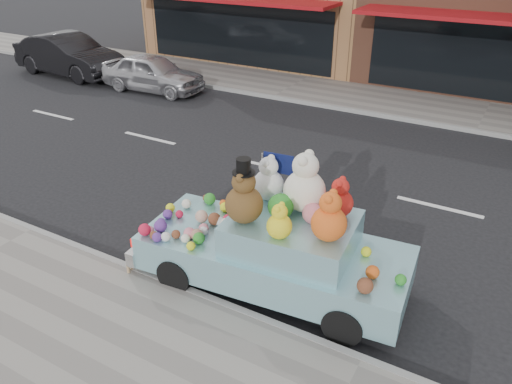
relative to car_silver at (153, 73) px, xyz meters
The scene contains 7 objects.
ground 11.58m from the car_silver, 18.75° to the right, with size 120.00×120.00×0.00m, color black.
far_sidewalk 11.31m from the car_silver, 14.27° to the left, with size 60.00×3.00×0.12m, color gray.
near_kerb 14.00m from the car_silver, 38.53° to the right, with size 60.00×0.12×0.13m, color gray.
far_kerb 11.04m from the car_silver, ahead, with size 60.00×0.12×0.13m, color gray.
car_silver is the anchor object (origin of this frame).
car_dark 4.35m from the car_silver, behind, with size 1.70×4.87×1.61m, color black.
art_car 11.99m from the car_silver, 40.50° to the right, with size 4.62×2.14×2.38m.
Camera 1 is at (1.19, -10.00, 5.28)m, focal length 35.00 mm.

